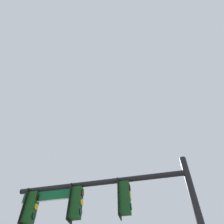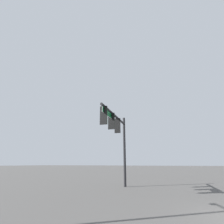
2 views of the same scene
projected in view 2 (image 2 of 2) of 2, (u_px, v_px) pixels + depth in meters
The scene contains 1 object.
signal_pole_near at pixel (117, 130), 14.71m from camera, with size 6.44×1.10×6.43m.
Camera 2 is at (8.76, -2.14, 2.00)m, focal length 28.00 mm.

